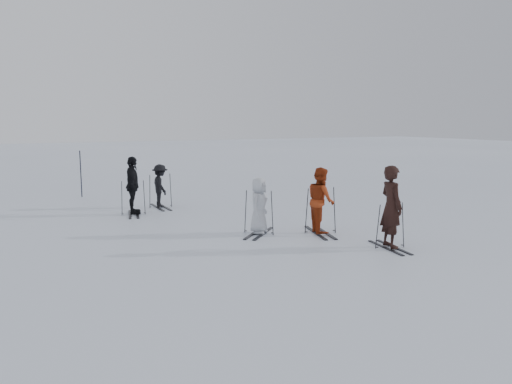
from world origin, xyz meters
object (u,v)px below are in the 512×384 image
skier_uphill_left (133,186)px  skier_uphill_far (160,186)px  piste_marker (81,174)px  skier_grey (259,206)px  skier_red (321,201)px  skier_near_dark (391,208)px

skier_uphill_left → skier_uphill_far: 1.51m
skier_uphill_far → piste_marker: (-2.18, 3.79, 0.18)m
skier_uphill_left → skier_uphill_far: (1.18, 0.93, -0.19)m
skier_grey → skier_uphill_far: bearing=58.1°
skier_red → skier_near_dark: bearing=-149.1°
skier_near_dark → skier_uphill_far: 8.73m
skier_grey → piste_marker: bearing=65.4°
skier_red → skier_uphill_far: 6.56m
skier_grey → piste_marker: size_ratio=0.81×
skier_red → skier_uphill_left: (-3.99, 4.99, 0.05)m
skier_near_dark → skier_uphill_left: 8.45m
skier_grey → skier_uphill_left: (-2.44, 4.30, 0.18)m
skier_grey → skier_uphill_far: 5.38m
skier_uphill_far → piste_marker: bearing=30.0°
skier_uphill_far → skier_near_dark: bearing=-156.8°
skier_near_dark → skier_uphill_far: skier_near_dark is taller
skier_uphill_left → skier_grey: bearing=-138.5°
skier_uphill_far → skier_uphill_left: bearing=128.4°
skier_red → piste_marker: bearing=41.9°
skier_near_dark → skier_uphill_far: bearing=32.3°
skier_red → skier_uphill_left: 6.39m
skier_uphill_far → skier_grey: bearing=-166.4°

